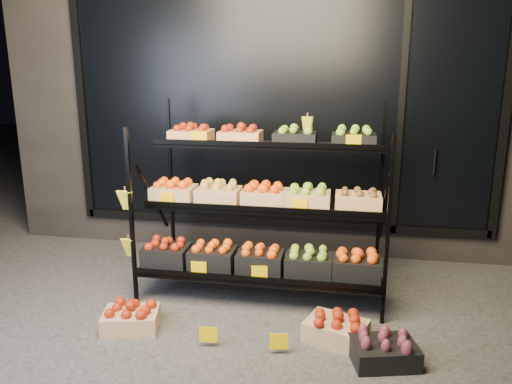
# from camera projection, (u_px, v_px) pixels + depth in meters

# --- Properties ---
(ground) EXTENTS (24.00, 24.00, 0.00)m
(ground) POSITION_uv_depth(u_px,v_px,m) (250.00, 323.00, 3.93)
(ground) COLOR #514F4C
(ground) RESTS_ON ground
(building) EXTENTS (6.00, 2.08, 3.50)m
(building) POSITION_uv_depth(u_px,v_px,m) (290.00, 84.00, 5.97)
(building) COLOR #2D2826
(building) RESTS_ON ground
(display_rack) EXTENTS (2.18, 1.02, 1.66)m
(display_rack) POSITION_uv_depth(u_px,v_px,m) (262.00, 206.00, 4.31)
(display_rack) COLOR black
(display_rack) RESTS_ON ground
(tag_floor_a) EXTENTS (0.13, 0.01, 0.12)m
(tag_floor_a) POSITION_uv_depth(u_px,v_px,m) (208.00, 340.00, 3.58)
(tag_floor_a) COLOR #ECB800
(tag_floor_a) RESTS_ON ground
(tag_floor_b) EXTENTS (0.13, 0.01, 0.12)m
(tag_floor_b) POSITION_uv_depth(u_px,v_px,m) (279.00, 347.00, 3.49)
(tag_floor_b) COLOR #ECB800
(tag_floor_b) RESTS_ON ground
(floor_crate_left) EXTENTS (0.47, 0.39, 0.21)m
(floor_crate_left) POSITION_uv_depth(u_px,v_px,m) (131.00, 317.00, 3.83)
(floor_crate_left) COLOR tan
(floor_crate_left) RESTS_ON ground
(floor_crate_midright) EXTENTS (0.51, 0.44, 0.21)m
(floor_crate_midright) POSITION_uv_depth(u_px,v_px,m) (336.00, 327.00, 3.67)
(floor_crate_midright) COLOR tan
(floor_crate_midright) RESTS_ON ground
(floor_crate_right) EXTENTS (0.49, 0.41, 0.21)m
(floor_crate_right) POSITION_uv_depth(u_px,v_px,m) (384.00, 349.00, 3.38)
(floor_crate_right) COLOR black
(floor_crate_right) RESTS_ON ground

